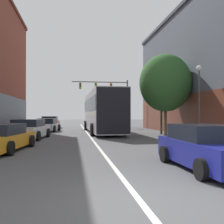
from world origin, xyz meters
TOP-DOWN VIEW (x-y plane):
  - ground_plane at (0.00, 0.00)m, footprint 160.00×160.00m
  - lane_center_line at (0.00, 16.34)m, footprint 0.14×44.68m
  - building_right_storefront at (11.32, 16.85)m, footprint 8.01×20.99m
  - bus at (1.37, 18.92)m, footprint 2.93×12.20m
  - hatchback_foreground at (2.76, 2.68)m, footprint 1.97×4.16m
  - parked_car_left_near at (-4.04, 28.03)m, footprint 2.22×4.44m
  - parked_car_left_mid at (-3.71, 21.32)m, footprint 2.35×4.07m
  - parked_car_left_far at (-4.16, 13.41)m, footprint 2.46×4.72m
  - parked_car_left_distant at (-4.48, 7.68)m, footprint 2.49×4.87m
  - traffic_signal_gantry at (3.33, 28.66)m, footprint 7.29×0.36m
  - street_lamp at (6.65, 10.77)m, footprint 0.36×0.36m
  - street_tree_near at (5.67, 14.21)m, footprint 3.97×3.57m
  - street_tree_far at (6.07, 16.29)m, footprint 2.58×2.32m

SIDE VIEW (x-z plane):
  - ground_plane at x=0.00m, z-range 0.00..0.00m
  - lane_center_line at x=0.00m, z-range 0.00..0.01m
  - parked_car_left_distant at x=-4.48m, z-range -0.02..1.20m
  - parked_car_left_mid at x=-3.71m, z-range -0.03..1.25m
  - hatchback_foreground at x=2.76m, z-range -0.03..1.30m
  - parked_car_left_far at x=-4.16m, z-range -0.02..1.31m
  - parked_car_left_near at x=-4.04m, z-range -0.03..1.39m
  - bus at x=1.37m, z-range 0.22..3.82m
  - street_lamp at x=6.65m, z-range 0.64..5.41m
  - street_tree_far at x=6.07m, z-range 1.22..6.53m
  - street_tree_near at x=5.67m, z-range 0.93..7.17m
  - traffic_signal_gantry at x=3.33m, z-range 1.48..7.61m
  - building_right_storefront at x=11.32m, z-range 0.11..10.85m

